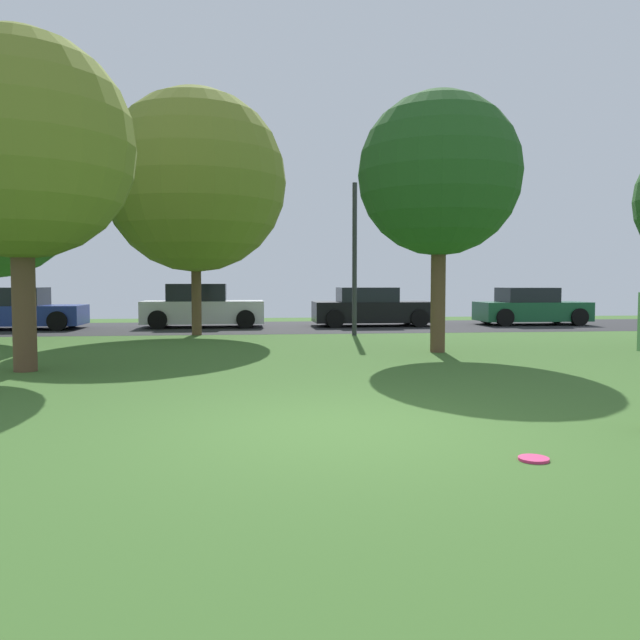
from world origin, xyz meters
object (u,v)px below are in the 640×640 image
at_px(oak_tree_left, 195,181).
at_px(frisbee_disc, 534,459).
at_px(parked_car_blue, 19,310).
at_px(maple_tree_near, 20,146).
at_px(maple_tree_far, 439,175).
at_px(parked_car_green, 531,308).
at_px(parked_car_black, 371,308).
at_px(parked_car_white, 202,308).
at_px(street_lamp_post, 355,259).

xyz_separation_m(oak_tree_left, frisbee_disc, (3.94, -14.26, -4.55)).
height_order(frisbee_disc, parked_car_blue, parked_car_blue).
relative_size(maple_tree_near, oak_tree_left, 0.82).
relative_size(maple_tree_far, parked_car_green, 1.45).
relative_size(maple_tree_near, parked_car_blue, 1.46).
distance_m(maple_tree_near, parked_car_green, 18.52).
bearing_deg(maple_tree_near, parked_car_blue, 108.58).
xyz_separation_m(maple_tree_near, maple_tree_far, (8.21, 2.23, 0.03)).
bearing_deg(parked_car_black, oak_tree_left, -150.63).
bearing_deg(oak_tree_left, parked_car_green, 15.79).
relative_size(maple_tree_near, parked_car_white, 1.42).
bearing_deg(maple_tree_far, parked_car_green, 54.72).
bearing_deg(parked_car_white, parked_car_blue, -176.85).
relative_size(oak_tree_left, parked_car_black, 1.70).
relative_size(parked_car_black, street_lamp_post, 0.95).
bearing_deg(street_lamp_post, maple_tree_far, -77.27).
bearing_deg(oak_tree_left, parked_car_blue, 152.86).
xyz_separation_m(maple_tree_near, parked_car_white, (2.41, 11.13, -3.26)).
distance_m(maple_tree_near, street_lamp_post, 10.15).
bearing_deg(oak_tree_left, frisbee_disc, -74.54).
bearing_deg(frisbee_disc, street_lamp_post, 86.97).
bearing_deg(parked_car_blue, maple_tree_far, -35.90).
xyz_separation_m(maple_tree_far, street_lamp_post, (-1.08, 4.80, -1.73)).
relative_size(oak_tree_left, street_lamp_post, 1.61).
xyz_separation_m(maple_tree_far, frisbee_disc, (-1.81, -8.81, -3.96)).
relative_size(maple_tree_near, parked_car_green, 1.48).
bearing_deg(maple_tree_far, oak_tree_left, 136.54).
xyz_separation_m(frisbee_disc, parked_car_white, (-4.00, 17.72, 0.68)).
height_order(maple_tree_near, frisbee_disc, maple_tree_near).
distance_m(maple_tree_near, oak_tree_left, 8.08).
height_order(maple_tree_near, street_lamp_post, maple_tree_near).
bearing_deg(maple_tree_near, frisbee_disc, -45.80).
bearing_deg(parked_car_blue, parked_car_black, 1.15).
relative_size(frisbee_disc, parked_car_black, 0.06).
height_order(parked_car_blue, parked_car_white, parked_car_white).
bearing_deg(street_lamp_post, parked_car_blue, 160.68).
xyz_separation_m(oak_tree_left, parked_car_black, (5.98, 3.36, -3.92)).
xyz_separation_m(maple_tree_near, frisbee_disc, (6.41, -6.59, -3.94)).
distance_m(oak_tree_left, parked_car_green, 13.09).
distance_m(frisbee_disc, parked_car_blue, 20.08).
distance_m(frisbee_disc, parked_car_black, 17.76).
xyz_separation_m(oak_tree_left, street_lamp_post, (4.67, -0.65, -2.31)).
distance_m(parked_car_black, parked_car_green, 6.03).
distance_m(maple_tree_far, oak_tree_left, 7.94).
distance_m(parked_car_blue, parked_car_black, 12.07).
xyz_separation_m(parked_car_white, parked_car_green, (12.07, -0.06, -0.06)).
bearing_deg(parked_car_white, oak_tree_left, -89.09).
bearing_deg(parked_car_blue, parked_car_white, 3.15).
height_order(frisbee_disc, parked_car_green, parked_car_green).
bearing_deg(maple_tree_near, parked_car_green, 37.42).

